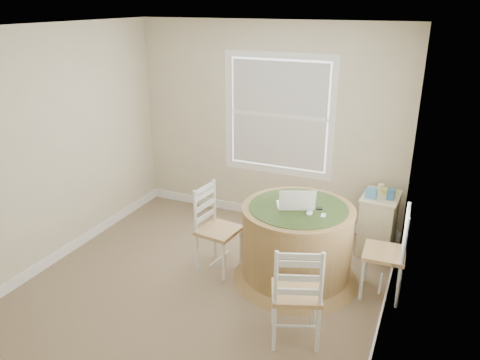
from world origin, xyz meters
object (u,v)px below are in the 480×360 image
at_px(corner_chest, 378,223).
at_px(chair_right, 384,253).
at_px(round_table, 297,240).
at_px(laptop, 296,204).
at_px(chair_near, 296,292).
at_px(chair_left, 219,230).

bearing_deg(corner_chest, chair_right, -75.96).
relative_size(round_table, laptop, 2.90).
height_order(chair_near, chair_right, same).
bearing_deg(chair_right, laptop, -87.96).
height_order(chair_left, chair_right, same).
bearing_deg(round_table, chair_right, -2.13).
distance_m(round_table, chair_left, 0.85).
bearing_deg(chair_near, chair_right, -141.54).
height_order(round_table, corner_chest, round_table).
relative_size(round_table, chair_near, 1.41).
relative_size(laptop, corner_chest, 0.65).
relative_size(chair_near, corner_chest, 1.32).
xyz_separation_m(chair_left, chair_right, (1.72, 0.22, 0.00)).
xyz_separation_m(round_table, laptop, (-0.03, -0.01, 0.42)).
height_order(round_table, chair_near, chair_near).
xyz_separation_m(round_table, chair_right, (0.88, 0.07, 0.02)).
bearing_deg(chair_right, round_table, -88.70).
distance_m(chair_near, chair_right, 1.16).
distance_m(chair_left, chair_near, 1.36).
distance_m(chair_near, corner_chest, 1.93).
relative_size(round_table, corner_chest, 1.87).
bearing_deg(laptop, chair_near, 84.59).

